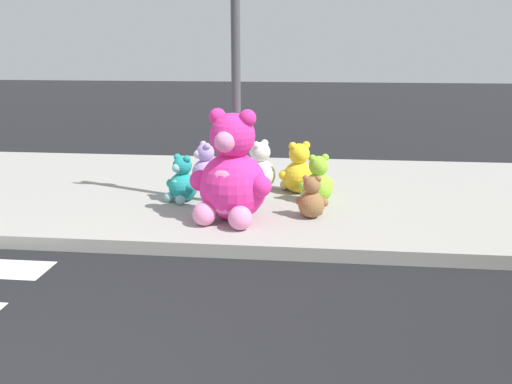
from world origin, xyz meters
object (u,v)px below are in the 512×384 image
at_px(plush_teal, 182,183).
at_px(plush_white, 259,170).
at_px(plush_brown, 312,200).
at_px(plush_pink_large, 232,177).
at_px(plush_yellow, 298,172).
at_px(sign_pole, 236,68).
at_px(plush_lavender, 204,169).
at_px(plush_lime, 317,183).

xyz_separation_m(plush_teal, plush_white, (0.93, 0.70, 0.03)).
distance_m(plush_white, plush_brown, 1.41).
xyz_separation_m(plush_pink_large, plush_white, (0.17, 1.40, -0.23)).
bearing_deg(plush_yellow, plush_pink_large, -118.60).
xyz_separation_m(plush_white, plush_yellow, (0.55, -0.09, 0.00)).
bearing_deg(plush_pink_large, sign_pole, 92.56).
height_order(plush_pink_large, plush_teal, plush_pink_large).
bearing_deg(plush_yellow, plush_lavender, 173.74).
xyz_separation_m(plush_pink_large, plush_brown, (0.91, 0.21, -0.31)).
bearing_deg(plush_yellow, plush_teal, -157.36).
relative_size(plush_yellow, plush_brown, 1.38).
relative_size(plush_teal, plush_brown, 1.20).
distance_m(plush_teal, plush_yellow, 1.60).
bearing_deg(plush_white, plush_brown, -58.19).
distance_m(plush_yellow, plush_brown, 1.13).
relative_size(sign_pole, plush_pink_large, 2.50).
relative_size(plush_teal, plush_white, 0.88).
relative_size(plush_teal, plush_yellow, 0.87).
distance_m(sign_pole, plush_brown, 1.80).
height_order(plush_lime, plush_lavender, plush_lavender).
bearing_deg(plush_white, sign_pole, -103.46).
bearing_deg(sign_pole, plush_lavender, 124.24).
height_order(plush_lime, plush_brown, plush_lime).
height_order(plush_lime, plush_yellow, plush_yellow).
height_order(plush_pink_large, plush_white, plush_pink_large).
height_order(plush_white, plush_brown, plush_white).
distance_m(sign_pole, plush_teal, 1.63).
bearing_deg(plush_teal, plush_lime, 5.31).
xyz_separation_m(plush_pink_large, plush_lime, (0.98, 0.86, -0.26)).
height_order(plush_white, plush_yellow, plush_yellow).
relative_size(sign_pole, plush_lime, 5.10).
height_order(sign_pole, plush_lavender, sign_pole).
height_order(plush_teal, plush_yellow, plush_yellow).
height_order(sign_pole, plush_lime, sign_pole).
distance_m(plush_pink_large, plush_lavender, 1.61).
bearing_deg(plush_lime, plush_lavender, 159.40).
bearing_deg(plush_brown, plush_lavender, 140.68).
bearing_deg(sign_pole, plush_yellow, 44.39).
relative_size(plush_lavender, plush_brown, 1.27).
bearing_deg(plush_pink_large, plush_white, 83.13).
xyz_separation_m(plush_pink_large, plush_lavender, (-0.62, 1.46, -0.25)).
relative_size(plush_pink_large, plush_lavender, 1.98).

